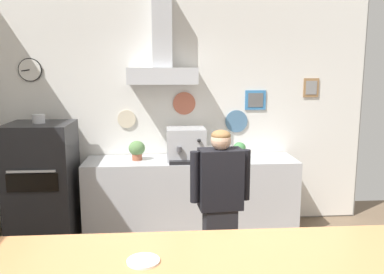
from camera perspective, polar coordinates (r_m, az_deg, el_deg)
name	(u,v)px	position (r m, az deg, el deg)	size (l,w,h in m)	color
back_wall_assembly	(181,104)	(4.97, -1.63, 4.85)	(4.81, 3.12, 2.99)	gray
back_prep_counter	(191,196)	(4.99, -0.14, -8.51)	(2.59, 0.63, 0.93)	#B7BABF
pizza_oven	(43,183)	(4.95, -20.72, -6.26)	(0.73, 0.73, 1.52)	#232326
shop_worker	(220,209)	(3.53, 4.06, -10.32)	(0.53, 0.25, 1.52)	#232328
espresso_machine	(186,145)	(4.79, -0.87, -1.09)	(0.46, 0.46, 0.39)	#B7BABF
potted_oregano	(137,149)	(4.84, -7.96, -1.79)	(0.20, 0.20, 0.24)	#9E563D
potted_sage	(239,149)	(4.92, 6.86, -1.74)	(0.16, 0.16, 0.20)	#9E563D
condiment_plate	(143,261)	(2.14, -7.05, -17.33)	(0.17, 0.17, 0.01)	white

